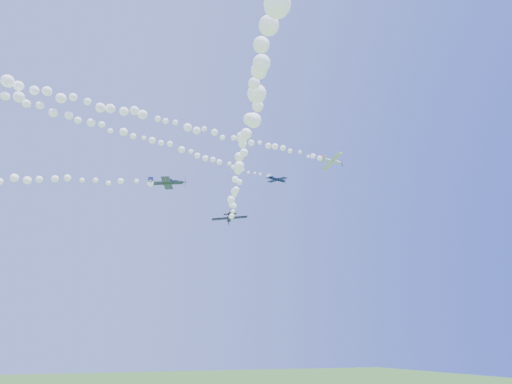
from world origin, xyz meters
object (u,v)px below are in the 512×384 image
object	(u,v)px
plane_white	(332,161)
plane_navy	(277,179)
plane_grey	(167,183)
plane_black	(229,217)

from	to	relation	value
plane_white	plane_navy	bearing A→B (deg)	130.75
plane_grey	plane_navy	bearing A→B (deg)	29.59
plane_grey	plane_black	distance (m)	21.70
plane_black	plane_grey	bearing A→B (deg)	43.79
plane_grey	plane_black	size ratio (longest dim) A/B	1.34
plane_navy	plane_grey	distance (m)	30.54
plane_navy	plane_black	size ratio (longest dim) A/B	0.99
plane_navy	plane_grey	xyz separation A→B (m)	(-28.73, -7.38, -7.26)
plane_white	plane_black	world-z (taller)	plane_white
plane_navy	plane_white	bearing A→B (deg)	-59.70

